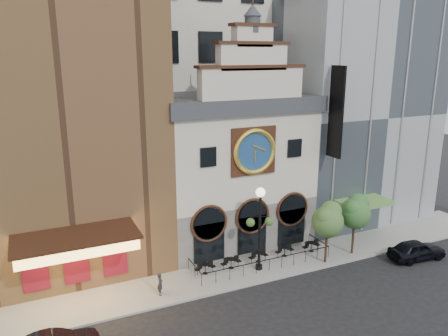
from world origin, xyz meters
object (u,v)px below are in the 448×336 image
bistro_4 (311,246)px  pedestrian (160,284)px  tree_left (328,219)px  car_right (417,250)px  bistro_2 (259,256)px  bistro_1 (231,262)px  lamppost (260,220)px  bistro_0 (205,268)px  bistro_3 (284,251)px  tree_right (355,211)px

bistro_4 → pedestrian: 12.90m
pedestrian → tree_left: (12.76, -0.71, 2.70)m
car_right → bistro_2: bearing=74.8°
bistro_2 → bistro_1: bearing=-178.7°
bistro_2 → car_right: size_ratio=0.35×
pedestrian → lamppost: (7.58, 0.36, 3.11)m
car_right → bistro_0: bearing=80.4°
bistro_1 → tree_left: (6.98, -2.05, 3.01)m
car_right → tree_left: 7.81m
bistro_3 → lamppost: lamppost is taller
bistro_3 → tree_left: 4.35m
bistro_3 → lamppost: size_ratio=0.25×
bistro_0 → bistro_4: (9.11, -0.12, 0.00)m
bistro_0 → bistro_4: size_ratio=1.00×
bistro_1 → bistro_3: 4.65m
bistro_1 → tree_right: bearing=-9.8°
bistro_0 → bistro_2: size_ratio=1.00×
car_right → tree_right: size_ratio=0.94×
tree_right → lamppost: bearing=174.9°
bistro_0 → tree_right: 12.42m
pedestrian → bistro_2: bearing=-63.4°
bistro_0 → pedestrian: pedestrian is taller
bistro_2 → tree_left: 5.92m
bistro_3 → bistro_4: bearing=-3.8°
bistro_1 → lamppost: bearing=-28.7°
bistro_2 → pedestrian: 8.24m
bistro_2 → lamppost: lamppost is taller
bistro_0 → tree_right: (11.90, -1.71, 3.08)m
bistro_4 → tree_right: bearing=-29.7°
bistro_3 → bistro_4: (2.40, -0.16, 0.00)m
bistro_2 → tree_left: (4.65, -2.10, 3.01)m
bistro_1 → tree_right: size_ratio=0.33×
bistro_2 → lamppost: size_ratio=0.25×
bistro_0 → bistro_3: same height
lamppost → tree_left: (5.19, -1.07, -0.41)m
bistro_0 → tree_left: tree_left is taller
bistro_3 → car_right: bearing=-25.7°
lamppost → tree_left: lamppost is taller
bistro_2 → bistro_3: 2.32m
car_right → bistro_4: bearing=63.7°
lamppost → bistro_3: bearing=36.1°
bistro_4 → tree_left: tree_left is taller
bistro_1 → car_right: (13.87, -4.37, 0.16)m
lamppost → pedestrian: bearing=-161.2°
pedestrian → bistro_0: bearing=-53.2°
lamppost → car_right: bearing=0.4°
bistro_4 → tree_left: size_ratio=0.33×
bistro_0 → pedestrian: 3.98m
bistro_0 → car_right: bearing=-15.4°
bistro_1 → car_right: car_right is taller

